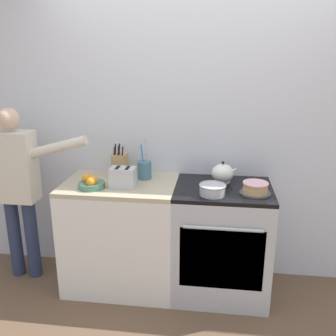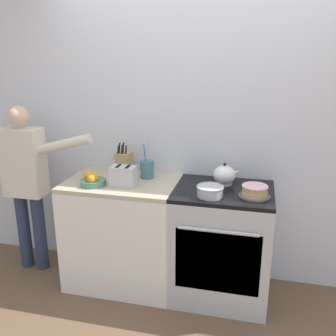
# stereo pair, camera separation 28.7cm
# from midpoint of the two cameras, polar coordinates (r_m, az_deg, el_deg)

# --- Properties ---
(ground_plane) EXTENTS (16.00, 16.00, 0.00)m
(ground_plane) POSITION_cam_midpoint_polar(r_m,az_deg,el_deg) (3.10, 5.50, -21.10)
(ground_plane) COLOR brown
(wall_back) EXTENTS (8.00, 0.04, 2.60)m
(wall_back) POSITION_cam_midpoint_polar(r_m,az_deg,el_deg) (3.14, 7.85, 5.65)
(wall_back) COLOR silver
(wall_back) RESTS_ON ground_plane
(counter_cabinet) EXTENTS (0.91, 0.62, 0.92)m
(counter_cabinet) POSITION_cam_midpoint_polar(r_m,az_deg,el_deg) (3.22, -4.27, -9.79)
(counter_cabinet) COLOR white
(counter_cabinet) RESTS_ON ground_plane
(stove_range) EXTENTS (0.75, 0.65, 0.92)m
(stove_range) POSITION_cam_midpoint_polar(r_m,az_deg,el_deg) (3.09, 10.81, -11.28)
(stove_range) COLOR #B7BABF
(stove_range) RESTS_ON ground_plane
(layer_cake) EXTENTS (0.23, 0.23, 0.09)m
(layer_cake) POSITION_cam_midpoint_polar(r_m,az_deg,el_deg) (2.80, 15.96, -3.52)
(layer_cake) COLOR #4C4C51
(layer_cake) RESTS_ON stove_range
(tea_kettle) EXTENTS (0.22, 0.18, 0.17)m
(tea_kettle) POSITION_cam_midpoint_polar(r_m,az_deg,el_deg) (3.01, 11.36, -1.11)
(tea_kettle) COLOR white
(tea_kettle) RESTS_ON stove_range
(mixing_bowl) EXTENTS (0.20, 0.20, 0.08)m
(mixing_bowl) POSITION_cam_midpoint_polar(r_m,az_deg,el_deg) (2.74, 9.45, -3.55)
(mixing_bowl) COLOR #B7BABF
(mixing_bowl) RESTS_ON stove_range
(knife_block) EXTENTS (0.11, 0.14, 0.28)m
(knife_block) POSITION_cam_midpoint_polar(r_m,az_deg,el_deg) (3.17, -4.15, 0.66)
(knife_block) COLOR tan
(knife_block) RESTS_ON counter_cabinet
(utensil_crock) EXTENTS (0.12, 0.12, 0.35)m
(utensil_crock) POSITION_cam_midpoint_polar(r_m,az_deg,el_deg) (3.09, -0.55, -0.16)
(utensil_crock) COLOR #477084
(utensil_crock) RESTS_ON counter_cabinet
(fruit_bowl) EXTENTS (0.20, 0.20, 0.10)m
(fruit_bowl) POSITION_cam_midpoint_polar(r_m,az_deg,el_deg) (2.96, -8.71, -1.90)
(fruit_bowl) COLOR #4C7F66
(fruit_bowl) RESTS_ON counter_cabinet
(toaster) EXTENTS (0.21, 0.13, 0.16)m
(toaster) POSITION_cam_midpoint_polar(r_m,az_deg,el_deg) (2.91, -4.03, -1.29)
(toaster) COLOR #B7BABF
(toaster) RESTS_ON counter_cabinet
(person_baker) EXTENTS (0.89, 0.20, 1.50)m
(person_baker) POSITION_cam_midpoint_polar(r_m,az_deg,el_deg) (3.42, -18.59, -1.22)
(person_baker) COLOR #283351
(person_baker) RESTS_ON ground_plane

